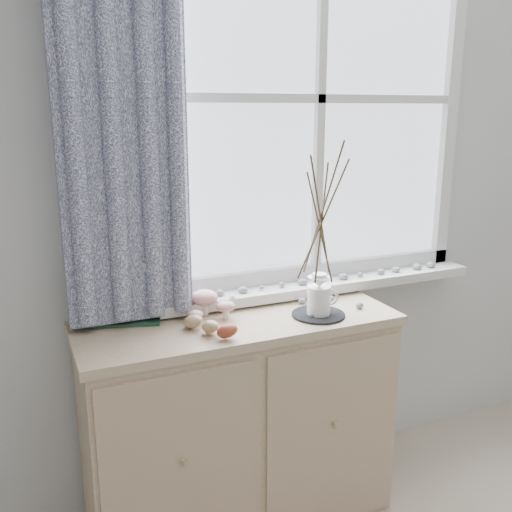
% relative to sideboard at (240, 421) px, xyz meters
% --- Properties ---
extents(sideboard, '(1.20, 0.45, 0.85)m').
position_rel_sideboard_xyz_m(sideboard, '(0.00, 0.00, 0.00)').
color(sideboard, '#CEB690').
rests_on(sideboard, ground).
extents(botanical_book, '(0.38, 0.23, 0.25)m').
position_rel_sideboard_xyz_m(botanical_book, '(-0.42, 0.11, 0.55)').
color(botanical_book, '#1B3926').
rests_on(botanical_book, sideboard).
extents(toadstool_cluster, '(0.18, 0.16, 0.10)m').
position_rel_sideboard_xyz_m(toadstool_cluster, '(-0.09, 0.08, 0.48)').
color(toadstool_cluster, white).
rests_on(toadstool_cluster, sideboard).
extents(wooden_eggs, '(0.14, 0.18, 0.07)m').
position_rel_sideboard_xyz_m(wooden_eggs, '(-0.14, -0.09, 0.45)').
color(wooden_eggs, tan).
rests_on(wooden_eggs, sideboard).
extents(songbird_figurine, '(0.12, 0.06, 0.06)m').
position_rel_sideboard_xyz_m(songbird_figurine, '(-0.02, 0.11, 0.46)').
color(songbird_figurine, silver).
rests_on(songbird_figurine, sideboard).
extents(crocheted_doily, '(0.20, 0.20, 0.01)m').
position_rel_sideboard_xyz_m(crocheted_doily, '(0.29, -0.08, 0.43)').
color(crocheted_doily, black).
rests_on(crocheted_doily, sideboard).
extents(twig_pitcher, '(0.29, 0.29, 0.67)m').
position_rel_sideboard_xyz_m(twig_pitcher, '(0.29, -0.08, 0.81)').
color(twig_pitcher, white).
rests_on(twig_pitcher, crocheted_doily).
extents(sideboard_pebbles, '(0.33, 0.23, 0.02)m').
position_rel_sideboard_xyz_m(sideboard_pebbles, '(0.33, 0.01, 0.44)').
color(sideboard_pebbles, gray).
rests_on(sideboard_pebbles, sideboard).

